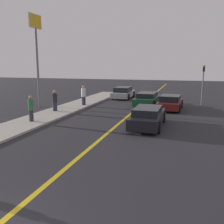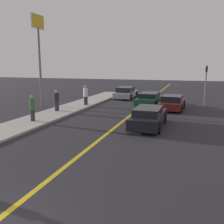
{
  "view_description": "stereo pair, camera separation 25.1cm",
  "coord_description": "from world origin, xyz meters",
  "px_view_note": "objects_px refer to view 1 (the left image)",
  "views": [
    {
      "loc": [
        4.17,
        -3.47,
        3.78
      ],
      "look_at": [
        0.36,
        9.08,
        1.29
      ],
      "focal_mm": 40.0,
      "sensor_mm": 36.0,
      "label": 1
    },
    {
      "loc": [
        4.41,
        -3.4,
        3.78
      ],
      "look_at": [
        0.36,
        9.08,
        1.29
      ],
      "focal_mm": 40.0,
      "sensor_mm": 36.0,
      "label": 2
    }
  ],
  "objects_px": {
    "pedestrian_far_standing": "(55,101)",
    "pedestrian_by_sign": "(84,95)",
    "roadside_sign": "(36,41)",
    "pedestrian_mid_group": "(31,108)",
    "car_far_distant": "(147,99)",
    "car_parked_left_lot": "(123,93)",
    "car_ahead_center": "(170,103)",
    "car_near_right_lane": "(148,117)",
    "traffic_light": "(203,81)"
  },
  "relations": [
    {
      "from": "car_near_right_lane",
      "to": "traffic_light",
      "type": "bearing_deg",
      "value": 70.04
    },
    {
      "from": "car_parked_left_lot",
      "to": "pedestrian_by_sign",
      "type": "xyz_separation_m",
      "value": [
        -2.14,
        -6.43,
        0.38
      ]
    },
    {
      "from": "pedestrian_mid_group",
      "to": "pedestrian_far_standing",
      "type": "xyz_separation_m",
      "value": [
        -0.4,
        3.78,
        -0.03
      ]
    },
    {
      "from": "car_near_right_lane",
      "to": "pedestrian_far_standing",
      "type": "relative_size",
      "value": 2.72
    },
    {
      "from": "car_far_distant",
      "to": "traffic_light",
      "type": "bearing_deg",
      "value": 15.15
    },
    {
      "from": "car_ahead_center",
      "to": "pedestrian_mid_group",
      "type": "distance_m",
      "value": 11.4
    },
    {
      "from": "pedestrian_far_standing",
      "to": "traffic_light",
      "type": "height_order",
      "value": "traffic_light"
    },
    {
      "from": "car_parked_left_lot",
      "to": "pedestrian_by_sign",
      "type": "height_order",
      "value": "pedestrian_by_sign"
    },
    {
      "from": "car_near_right_lane",
      "to": "car_parked_left_lot",
      "type": "height_order",
      "value": "car_parked_left_lot"
    },
    {
      "from": "pedestrian_by_sign",
      "to": "roadside_sign",
      "type": "bearing_deg",
      "value": -156.9
    },
    {
      "from": "car_near_right_lane",
      "to": "pedestrian_by_sign",
      "type": "relative_size",
      "value": 2.53
    },
    {
      "from": "pedestrian_far_standing",
      "to": "pedestrian_by_sign",
      "type": "bearing_deg",
      "value": 74.2
    },
    {
      "from": "car_parked_left_lot",
      "to": "car_ahead_center",
      "type": "bearing_deg",
      "value": -46.51
    },
    {
      "from": "car_ahead_center",
      "to": "pedestrian_far_standing",
      "type": "bearing_deg",
      "value": -152.57
    },
    {
      "from": "car_far_distant",
      "to": "pedestrian_mid_group",
      "type": "bearing_deg",
      "value": -118.63
    },
    {
      "from": "car_ahead_center",
      "to": "car_far_distant",
      "type": "relative_size",
      "value": 0.85
    },
    {
      "from": "pedestrian_mid_group",
      "to": "pedestrian_by_sign",
      "type": "relative_size",
      "value": 0.95
    },
    {
      "from": "car_near_right_lane",
      "to": "car_parked_left_lot",
      "type": "relative_size",
      "value": 1.03
    },
    {
      "from": "car_parked_left_lot",
      "to": "roadside_sign",
      "type": "xyz_separation_m",
      "value": [
        -5.8,
        -7.99,
        5.17
      ]
    },
    {
      "from": "car_near_right_lane",
      "to": "car_parked_left_lot",
      "type": "bearing_deg",
      "value": 111.23
    },
    {
      "from": "car_near_right_lane",
      "to": "car_far_distant",
      "type": "height_order",
      "value": "car_near_right_lane"
    },
    {
      "from": "car_parked_left_lot",
      "to": "pedestrian_by_sign",
      "type": "relative_size",
      "value": 2.46
    },
    {
      "from": "traffic_light",
      "to": "pedestrian_by_sign",
      "type": "bearing_deg",
      "value": -160.32
    },
    {
      "from": "car_far_distant",
      "to": "traffic_light",
      "type": "relative_size",
      "value": 1.26
    },
    {
      "from": "car_ahead_center",
      "to": "car_parked_left_lot",
      "type": "height_order",
      "value": "car_parked_left_lot"
    },
    {
      "from": "car_far_distant",
      "to": "pedestrian_by_sign",
      "type": "distance_m",
      "value": 6.11
    },
    {
      "from": "pedestrian_mid_group",
      "to": "pedestrian_by_sign",
      "type": "bearing_deg",
      "value": 85.36
    },
    {
      "from": "pedestrian_by_sign",
      "to": "traffic_light",
      "type": "height_order",
      "value": "traffic_light"
    },
    {
      "from": "car_near_right_lane",
      "to": "pedestrian_far_standing",
      "type": "height_order",
      "value": "pedestrian_far_standing"
    },
    {
      "from": "car_ahead_center",
      "to": "pedestrian_far_standing",
      "type": "xyz_separation_m",
      "value": [
        -8.77,
        -3.96,
        0.34
      ]
    },
    {
      "from": "traffic_light",
      "to": "car_far_distant",
      "type": "bearing_deg",
      "value": -167.66
    },
    {
      "from": "car_near_right_lane",
      "to": "pedestrian_by_sign",
      "type": "bearing_deg",
      "value": 139.31
    },
    {
      "from": "car_far_distant",
      "to": "pedestrian_far_standing",
      "type": "height_order",
      "value": "pedestrian_far_standing"
    },
    {
      "from": "roadside_sign",
      "to": "car_far_distant",
      "type": "bearing_deg",
      "value": 24.75
    },
    {
      "from": "car_far_distant",
      "to": "pedestrian_by_sign",
      "type": "bearing_deg",
      "value": -151.36
    },
    {
      "from": "pedestrian_mid_group",
      "to": "traffic_light",
      "type": "height_order",
      "value": "traffic_light"
    },
    {
      "from": "car_ahead_center",
      "to": "traffic_light",
      "type": "relative_size",
      "value": 1.07
    },
    {
      "from": "pedestrian_by_sign",
      "to": "traffic_light",
      "type": "xyz_separation_m",
      "value": [
        10.47,
        3.75,
        1.28
      ]
    },
    {
      "from": "pedestrian_far_standing",
      "to": "pedestrian_mid_group",
      "type": "bearing_deg",
      "value": -83.94
    },
    {
      "from": "car_far_distant",
      "to": "car_parked_left_lot",
      "type": "distance_m",
      "value": 5.04
    },
    {
      "from": "pedestrian_by_sign",
      "to": "traffic_light",
      "type": "bearing_deg",
      "value": 19.68
    },
    {
      "from": "pedestrian_far_standing",
      "to": "roadside_sign",
      "type": "bearing_deg",
      "value": 144.09
    },
    {
      "from": "car_near_right_lane",
      "to": "traffic_light",
      "type": "xyz_separation_m",
      "value": [
        3.59,
        9.73,
        1.68
      ]
    },
    {
      "from": "pedestrian_by_sign",
      "to": "roadside_sign",
      "type": "relative_size",
      "value": 0.22
    },
    {
      "from": "roadside_sign",
      "to": "car_near_right_lane",
      "type": "bearing_deg",
      "value": -22.72
    },
    {
      "from": "car_near_right_lane",
      "to": "car_ahead_center",
      "type": "height_order",
      "value": "car_ahead_center"
    },
    {
      "from": "car_ahead_center",
      "to": "pedestrian_mid_group",
      "type": "bearing_deg",
      "value": -134.13
    },
    {
      "from": "car_far_distant",
      "to": "pedestrian_mid_group",
      "type": "relative_size",
      "value": 2.76
    },
    {
      "from": "car_ahead_center",
      "to": "car_far_distant",
      "type": "height_order",
      "value": "car_ahead_center"
    },
    {
      "from": "car_ahead_center",
      "to": "pedestrian_mid_group",
      "type": "height_order",
      "value": "pedestrian_mid_group"
    }
  ]
}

